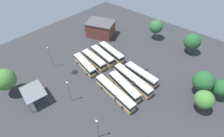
% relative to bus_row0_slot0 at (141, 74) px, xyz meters
% --- Properties ---
extents(ground_plane, '(96.93, 96.93, 0.00)m').
position_rel_bus_row0_slot0_xyz_m(ground_plane, '(8.95, 4.42, -1.82)').
color(ground_plane, '#333335').
extents(bus_row0_slot0, '(12.62, 3.77, 3.44)m').
position_rel_bus_row0_slot0_xyz_m(bus_row0_slot0, '(0.00, 0.00, 0.00)').
color(bus_row0_slot0, silver).
rests_on(bus_row0_slot0, ground_plane).
extents(bus_row0_slot1, '(15.90, 5.20, 3.44)m').
position_rel_bus_row0_slot0_xyz_m(bus_row0_slot1, '(0.59, 3.90, 0.00)').
color(bus_row0_slot1, silver).
rests_on(bus_row0_slot1, ground_plane).
extents(bus_row0_slot2, '(13.14, 5.26, 3.44)m').
position_rel_bus_row0_slot0_xyz_m(bus_row0_slot2, '(0.88, 7.90, 0.00)').
color(bus_row0_slot2, silver).
rests_on(bus_row0_slot2, ground_plane).
extents(bus_row0_slot3, '(15.90, 4.72, 3.44)m').
position_rel_bus_row0_slot0_xyz_m(bus_row0_slot3, '(1.48, 11.81, 0.00)').
color(bus_row0_slot3, silver).
rests_on(bus_row0_slot3, ground_plane).
extents(bus_row1_slot0, '(13.16, 4.72, 3.44)m').
position_rel_bus_row0_slot0_xyz_m(bus_row1_slot0, '(15.87, -2.75, 0.00)').
color(bus_row1_slot0, silver).
rests_on(bus_row1_slot0, ground_plane).
extents(bus_row1_slot1, '(12.23, 4.52, 3.44)m').
position_rel_bus_row0_slot0_xyz_m(bus_row1_slot1, '(16.97, 1.09, -0.00)').
color(bus_row1_slot1, silver).
rests_on(bus_row1_slot1, ground_plane).
extents(bus_row1_slot2, '(11.99, 3.90, 3.44)m').
position_rel_bus_row0_slot0_xyz_m(bus_row1_slot2, '(17.63, 5.10, -0.00)').
color(bus_row1_slot2, silver).
rests_on(bus_row1_slot2, ground_plane).
extents(bus_row1_slot3, '(12.05, 4.82, 3.44)m').
position_rel_bus_row0_slot0_xyz_m(bus_row1_slot3, '(18.11, 9.13, -0.00)').
color(bus_row1_slot3, silver).
rests_on(bus_row1_slot3, ground_plane).
extents(depot_building, '(14.70, 13.14, 6.70)m').
position_rel_bus_row0_slot0_xyz_m(depot_building, '(30.24, -11.48, 1.55)').
color(depot_building, brown).
rests_on(depot_building, ground_plane).
extents(maintenance_shelter, '(8.47, 6.98, 4.19)m').
position_rel_bus_row0_slot0_xyz_m(maintenance_shelter, '(18.19, 28.50, 2.13)').
color(maintenance_shelter, slate).
rests_on(maintenance_shelter, ground_plane).
extents(lamp_post_by_building, '(0.56, 0.28, 7.96)m').
position_rel_bus_row0_slot0_xyz_m(lamp_post_by_building, '(10.29, 21.58, 2.57)').
color(lamp_post_by_building, slate).
rests_on(lamp_post_by_building, ground_plane).
extents(lamp_post_far_corner, '(0.56, 0.28, 8.47)m').
position_rel_bus_row0_slot0_xyz_m(lamp_post_far_corner, '(27.81, 16.33, 2.83)').
color(lamp_post_far_corner, slate).
rests_on(lamp_post_far_corner, ground_plane).
extents(lamp_post_near_entrance, '(0.56, 0.28, 7.67)m').
position_rel_bus_row0_slot0_xyz_m(lamp_post_near_entrance, '(-3.85, 24.22, 2.43)').
color(lamp_post_near_entrance, slate).
rests_on(lamp_post_near_entrance, ground_plane).
extents(tree_south_edge, '(5.79, 5.79, 8.79)m').
position_rel_bus_row0_slot0_xyz_m(tree_south_edge, '(9.98, -25.55, 4.05)').
color(tree_south_edge, brown).
rests_on(tree_south_edge, ground_plane).
extents(tree_west_edge, '(5.12, 5.12, 7.54)m').
position_rel_bus_row0_slot0_xyz_m(tree_west_edge, '(-19.67, -0.34, 3.15)').
color(tree_west_edge, brown).
rests_on(tree_west_edge, ground_plane).
extents(tree_northwest, '(6.34, 6.34, 8.44)m').
position_rel_bus_row0_slot0_xyz_m(tree_northwest, '(-6.32, -25.47, 3.44)').
color(tree_northwest, brown).
rests_on(tree_northwest, ground_plane).
extents(tree_north_edge, '(6.43, 6.43, 9.04)m').
position_rel_bus_row0_slot0_xyz_m(tree_north_edge, '(26.75, 32.14, 4.00)').
color(tree_north_edge, brown).
rests_on(tree_north_edge, ground_plane).
extents(tree_east_edge, '(5.00, 5.00, 6.85)m').
position_rel_bus_row0_slot0_xyz_m(tree_east_edge, '(-21.84, -8.43, 2.51)').
color(tree_east_edge, brown).
rests_on(tree_east_edge, ground_plane).
extents(tree_northeast, '(6.15, 6.15, 8.79)m').
position_rel_bus_row0_slot0_xyz_m(tree_northeast, '(-17.13, -6.18, 3.88)').
color(tree_northeast, brown).
rests_on(tree_northeast, ground_plane).
extents(puddle_between_rows, '(2.14, 2.14, 0.01)m').
position_rel_bus_row0_slot0_xyz_m(puddle_between_rows, '(9.85, 0.62, -1.82)').
color(puddle_between_rows, black).
rests_on(puddle_between_rows, ground_plane).
extents(puddle_front_lane, '(1.53, 1.53, 0.01)m').
position_rel_bus_row0_slot0_xyz_m(puddle_front_lane, '(0.66, -4.88, -1.82)').
color(puddle_front_lane, black).
rests_on(puddle_front_lane, ground_plane).
extents(puddle_back_corner, '(3.21, 3.21, 0.01)m').
position_rel_bus_row0_slot0_xyz_m(puddle_back_corner, '(-1.54, -2.44, -1.82)').
color(puddle_back_corner, black).
rests_on(puddle_back_corner, ground_plane).
extents(puddle_centre_drain, '(2.52, 2.52, 0.01)m').
position_rel_bus_row0_slot0_xyz_m(puddle_centre_drain, '(19.33, 13.08, -1.82)').
color(puddle_centre_drain, black).
rests_on(puddle_centre_drain, ground_plane).
extents(puddle_near_shelter, '(2.40, 2.40, 0.01)m').
position_rel_bus_row0_slot0_xyz_m(puddle_near_shelter, '(9.66, 9.84, -1.82)').
color(puddle_near_shelter, black).
rests_on(puddle_near_shelter, ground_plane).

